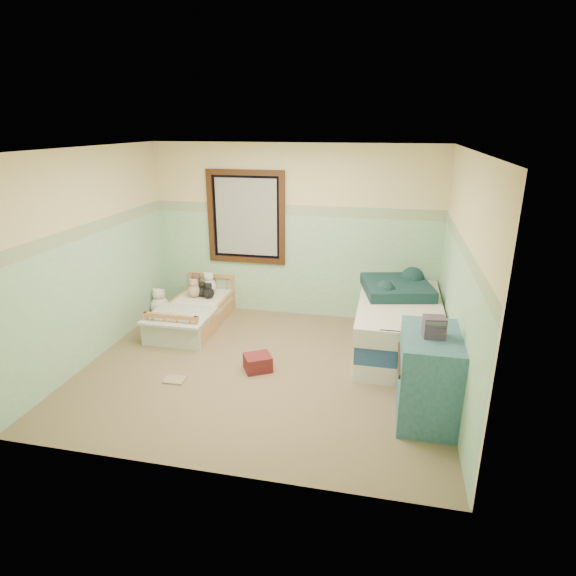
% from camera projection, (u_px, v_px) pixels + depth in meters
% --- Properties ---
extents(floor, '(4.20, 3.60, 0.02)m').
position_uv_depth(floor, '(263.00, 369.00, 5.63)').
color(floor, brown).
rests_on(floor, ground).
extents(ceiling, '(4.20, 3.60, 0.02)m').
position_uv_depth(ceiling, '(258.00, 148.00, 4.80)').
color(ceiling, white).
rests_on(ceiling, wall_back).
extents(wall_back, '(4.20, 0.04, 2.50)m').
position_uv_depth(wall_back, '(294.00, 232.00, 6.87)').
color(wall_back, beige).
rests_on(wall_back, floor).
extents(wall_front, '(4.20, 0.04, 2.50)m').
position_uv_depth(wall_front, '(197.00, 335.00, 3.55)').
color(wall_front, beige).
rests_on(wall_front, floor).
extents(wall_left, '(0.04, 3.60, 2.50)m').
position_uv_depth(wall_left, '(90.00, 257.00, 5.63)').
color(wall_left, beige).
rests_on(wall_left, floor).
extents(wall_right, '(0.04, 3.60, 2.50)m').
position_uv_depth(wall_right, '(461.00, 280.00, 4.79)').
color(wall_right, beige).
rests_on(wall_right, floor).
extents(wainscot_mint, '(4.20, 0.01, 1.50)m').
position_uv_depth(wainscot_mint, '(293.00, 266.00, 7.02)').
color(wainscot_mint, '#91B593').
rests_on(wainscot_mint, floor).
extents(border_strip, '(4.20, 0.01, 0.15)m').
position_uv_depth(border_strip, '(293.00, 210.00, 6.75)').
color(border_strip, '#538053').
rests_on(border_strip, wall_back).
extents(window_frame, '(1.16, 0.06, 1.36)m').
position_uv_depth(window_frame, '(246.00, 217.00, 6.91)').
color(window_frame, black).
rests_on(window_frame, wall_back).
extents(window_blinds, '(0.92, 0.01, 1.12)m').
position_uv_depth(window_blinds, '(246.00, 217.00, 6.92)').
color(window_blinds, '#B0B0AA').
rests_on(window_blinds, window_frame).
extents(toddler_bed_frame, '(0.75, 1.51, 0.19)m').
position_uv_depth(toddler_bed_frame, '(194.00, 318.00, 6.82)').
color(toddler_bed_frame, '#AF734D').
rests_on(toddler_bed_frame, floor).
extents(toddler_mattress, '(0.69, 1.44, 0.12)m').
position_uv_depth(toddler_mattress, '(194.00, 308.00, 6.77)').
color(toddler_mattress, white).
rests_on(toddler_mattress, toddler_bed_frame).
extents(patchwork_quilt, '(0.82, 0.75, 0.03)m').
position_uv_depth(patchwork_quilt, '(179.00, 316.00, 6.31)').
color(patchwork_quilt, '#8CA5D3').
rests_on(patchwork_quilt, toddler_mattress).
extents(plush_bed_brown, '(0.21, 0.21, 0.21)m').
position_uv_depth(plush_bed_brown, '(197.00, 286.00, 7.20)').
color(plush_bed_brown, brown).
rests_on(plush_bed_brown, toddler_mattress).
extents(plush_bed_white, '(0.22, 0.22, 0.22)m').
position_uv_depth(plush_bed_white, '(209.00, 286.00, 7.16)').
color(plush_bed_white, white).
rests_on(plush_bed_white, toddler_mattress).
extents(plush_bed_tan, '(0.19, 0.19, 0.19)m').
position_uv_depth(plush_bed_tan, '(194.00, 291.00, 6.99)').
color(plush_bed_tan, tan).
rests_on(plush_bed_tan, toddler_mattress).
extents(plush_bed_dark, '(0.16, 0.16, 0.16)m').
position_uv_depth(plush_bed_dark, '(209.00, 293.00, 6.95)').
color(plush_bed_dark, black).
rests_on(plush_bed_dark, toddler_mattress).
extents(plush_floor_cream, '(0.28, 0.28, 0.28)m').
position_uv_depth(plush_floor_cream, '(160.00, 306.00, 7.16)').
color(plush_floor_cream, white).
rests_on(plush_floor_cream, floor).
extents(plush_floor_tan, '(0.22, 0.22, 0.22)m').
position_uv_depth(plush_floor_tan, '(169.00, 329.00, 6.42)').
color(plush_floor_tan, tan).
rests_on(plush_floor_tan, floor).
extents(twin_bed_frame, '(0.97, 1.94, 0.22)m').
position_uv_depth(twin_bed_frame, '(397.00, 341.00, 6.09)').
color(twin_bed_frame, white).
rests_on(twin_bed_frame, floor).
extents(twin_boxspring, '(0.97, 1.94, 0.22)m').
position_uv_depth(twin_boxspring, '(398.00, 325.00, 6.01)').
color(twin_boxspring, navy).
rests_on(twin_boxspring, twin_bed_frame).
extents(twin_mattress, '(1.01, 1.98, 0.22)m').
position_uv_depth(twin_mattress, '(400.00, 309.00, 5.94)').
color(twin_mattress, silver).
rests_on(twin_mattress, twin_boxspring).
extents(teal_blanket, '(0.99, 1.03, 0.14)m').
position_uv_depth(teal_blanket, '(397.00, 287.00, 6.17)').
color(teal_blanket, black).
rests_on(teal_blanket, twin_mattress).
extents(dresser, '(0.55, 0.88, 0.88)m').
position_uv_depth(dresser, '(428.00, 376.00, 4.58)').
color(dresser, '#2C566C').
rests_on(dresser, floor).
extents(book_stack, '(0.21, 0.18, 0.20)m').
position_uv_depth(book_stack, '(434.00, 327.00, 4.37)').
color(book_stack, brown).
rests_on(book_stack, dresser).
extents(red_pillow, '(0.39, 0.38, 0.19)m').
position_uv_depth(red_pillow, '(258.00, 363.00, 5.56)').
color(red_pillow, maroon).
rests_on(red_pillow, floor).
extents(floor_book, '(0.24, 0.19, 0.02)m').
position_uv_depth(floor_book, '(175.00, 380.00, 5.35)').
color(floor_book, orange).
rests_on(floor_book, floor).
extents(extra_plush_0, '(0.16, 0.16, 0.16)m').
position_uv_depth(extra_plush_0, '(196.00, 292.00, 7.02)').
color(extra_plush_0, tan).
rests_on(extra_plush_0, toddler_mattress).
extents(extra_plush_1, '(0.16, 0.16, 0.16)m').
position_uv_depth(extra_plush_1, '(202.00, 291.00, 7.02)').
color(extra_plush_1, black).
rests_on(extra_plush_1, toddler_mattress).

